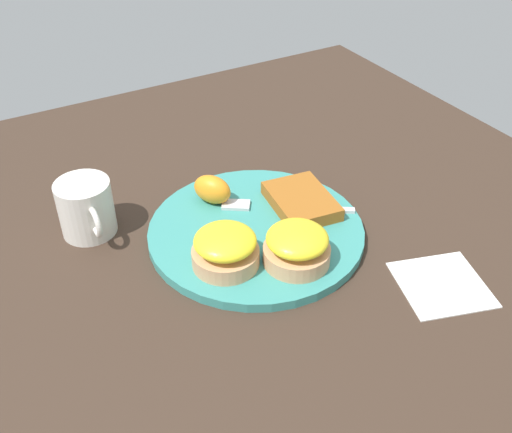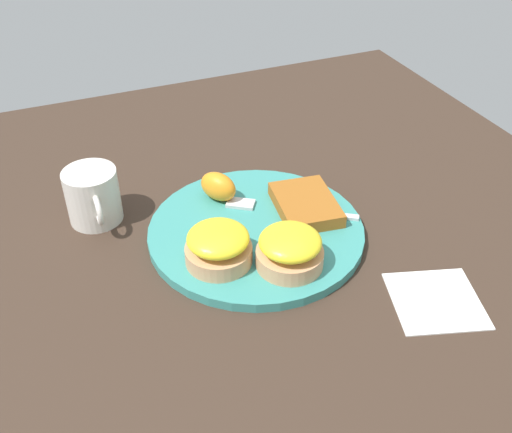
{
  "view_description": "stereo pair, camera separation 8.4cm",
  "coord_description": "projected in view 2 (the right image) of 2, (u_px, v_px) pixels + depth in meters",
  "views": [
    {
      "loc": [
        0.59,
        -0.33,
        0.54
      ],
      "look_at": [
        0.0,
        0.0,
        0.03
      ],
      "focal_mm": 42.0,
      "sensor_mm": 36.0,
      "label": 1
    },
    {
      "loc": [
        0.62,
        -0.26,
        0.54
      ],
      "look_at": [
        0.0,
        0.0,
        0.03
      ],
      "focal_mm": 42.0,
      "sensor_mm": 36.0,
      "label": 2
    }
  ],
  "objects": [
    {
      "name": "ground_plane",
      "position": [
        256.0,
        235.0,
        0.86
      ],
      "size": [
        1.1,
        1.1,
        0.0
      ],
      "primitive_type": "plane",
      "color": "#38281E"
    },
    {
      "name": "fork",
      "position": [
        281.0,
        209.0,
        0.89
      ],
      "size": [
        0.13,
        0.18,
        0.0
      ],
      "color": "silver",
      "rests_on": "plate"
    },
    {
      "name": "orange_wedge",
      "position": [
        218.0,
        187.0,
        0.9
      ],
      "size": [
        0.07,
        0.06,
        0.04
      ],
      "primitive_type": "ellipsoid",
      "rotation": [
        0.0,
        0.0,
        0.58
      ],
      "color": "orange",
      "rests_on": "plate"
    },
    {
      "name": "cup",
      "position": [
        93.0,
        196.0,
        0.87
      ],
      "size": [
        0.11,
        0.08,
        0.08
      ],
      "color": "silver",
      "rests_on": "ground_plane"
    },
    {
      "name": "sandwich_benedict_left",
      "position": [
        218.0,
        246.0,
        0.78
      ],
      "size": [
        0.09,
        0.09,
        0.05
      ],
      "color": "tan",
      "rests_on": "plate"
    },
    {
      "name": "sandwich_benedict_right",
      "position": [
        290.0,
        249.0,
        0.78
      ],
      "size": [
        0.09,
        0.09,
        0.05
      ],
      "color": "tan",
      "rests_on": "plate"
    },
    {
      "name": "napkin",
      "position": [
        436.0,
        300.0,
        0.76
      ],
      "size": [
        0.14,
        0.14,
        0.0
      ],
      "primitive_type": "cube",
      "rotation": [
        0.0,
        0.0,
        -0.3
      ],
      "color": "white",
      "rests_on": "ground_plane"
    },
    {
      "name": "plate",
      "position": [
        256.0,
        232.0,
        0.86
      ],
      "size": [
        0.31,
        0.31,
        0.01
      ],
      "primitive_type": "cylinder",
      "color": "teal",
      "rests_on": "ground_plane"
    },
    {
      "name": "hashbrown_patty",
      "position": [
        306.0,
        204.0,
        0.88
      ],
      "size": [
        0.12,
        0.1,
        0.02
      ],
      "primitive_type": "cube",
      "rotation": [
        0.0,
        0.0,
        -0.13
      ],
      "color": "#9A571D",
      "rests_on": "plate"
    }
  ]
}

